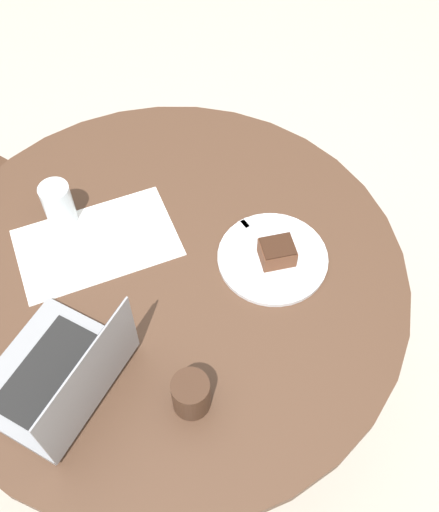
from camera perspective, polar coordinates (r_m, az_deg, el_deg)
name	(u,v)px	position (r m, az deg, el deg)	size (l,w,h in m)	color
ground_plane	(182,389)	(2.10, -3.61, -12.50)	(12.00, 12.00, 0.00)	#B7AD9E
dining_table	(170,302)	(1.57, -4.74, -4.35)	(1.17, 1.17, 0.74)	#4C3323
paper_document	(97,243)	(1.52, -11.60, 1.24)	(0.45, 0.39, 0.00)	white
plate	(273,258)	(1.46, 5.08, -0.18)	(0.27, 0.27, 0.01)	silver
cake_slice	(277,252)	(1.43, 5.51, 0.38)	(0.10, 0.09, 0.05)	brown
fork	(257,238)	(1.48, 3.60, 1.69)	(0.12, 0.14, 0.00)	silver
coffee_glass	(191,394)	(1.25, -2.74, -13.02)	(0.08, 0.08, 0.10)	#3D2619
water_glass	(58,205)	(1.54, -15.09, 4.76)	(0.07, 0.07, 0.12)	silver
laptop	(61,376)	(1.32, -14.88, -11.01)	(0.34, 0.37, 0.22)	gray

